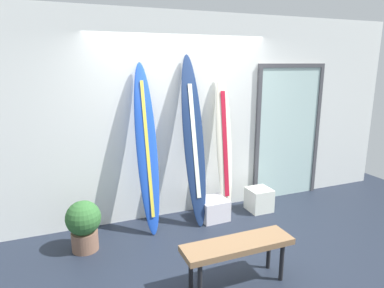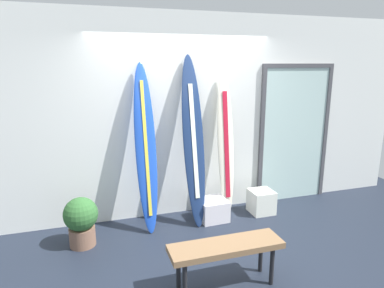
{
  "view_description": "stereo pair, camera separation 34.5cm",
  "coord_description": "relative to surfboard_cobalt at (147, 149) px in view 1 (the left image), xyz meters",
  "views": [
    {
      "loc": [
        -1.59,
        -3.14,
        2.13
      ],
      "look_at": [
        0.05,
        0.95,
        1.07
      ],
      "focal_mm": 31.69,
      "sensor_mm": 36.0,
      "label": 1
    },
    {
      "loc": [
        -1.27,
        -3.26,
        2.13
      ],
      "look_at": [
        0.05,
        0.95,
        1.07
      ],
      "focal_mm": 31.69,
      "sensor_mm": 36.0,
      "label": 2
    }
  ],
  "objects": [
    {
      "name": "ground",
      "position": [
        0.58,
        -0.9,
        -1.09
      ],
      "size": [
        8.0,
        8.0,
        0.04
      ],
      "primitive_type": "cube",
      "color": "#1E2532"
    },
    {
      "name": "wall_back",
      "position": [
        0.58,
        0.4,
        0.33
      ],
      "size": [
        7.2,
        0.2,
        2.8
      ],
      "primitive_type": "cube",
      "color": "silver",
      "rests_on": "ground"
    },
    {
      "name": "surfboard_cobalt",
      "position": [
        0.0,
        0.0,
        0.0
      ],
      "size": [
        0.27,
        0.54,
        2.15
      ],
      "color": "blue",
      "rests_on": "ground"
    },
    {
      "name": "surfboard_navy",
      "position": [
        0.64,
        -0.0,
        0.05
      ],
      "size": [
        0.28,
        0.56,
        2.25
      ],
      "color": "navy",
      "rests_on": "ground"
    },
    {
      "name": "surfboard_ivory",
      "position": [
        1.15,
        0.12,
        -0.07
      ],
      "size": [
        0.26,
        0.32,
        2.01
      ],
      "color": "silver",
      "rests_on": "ground"
    },
    {
      "name": "display_block_left",
      "position": [
        1.65,
        -0.08,
        -0.91
      ],
      "size": [
        0.33,
        0.33,
        0.33
      ],
      "color": "white",
      "rests_on": "ground"
    },
    {
      "name": "display_block_center",
      "position": [
        0.9,
        -0.08,
        -0.93
      ],
      "size": [
        0.39,
        0.39,
        0.29
      ],
      "color": "white",
      "rests_on": "ground"
    },
    {
      "name": "glass_door",
      "position": [
        2.37,
        0.28,
        0.02
      ],
      "size": [
        1.2,
        0.06,
        2.12
      ],
      "color": "silver",
      "rests_on": "ground"
    },
    {
      "name": "potted_plant",
      "position": [
        -0.84,
        -0.26,
        -0.74
      ],
      "size": [
        0.4,
        0.4,
        0.6
      ],
      "color": "brown",
      "rests_on": "ground"
    },
    {
      "name": "bench",
      "position": [
        0.5,
        -1.48,
        -0.68
      ],
      "size": [
        1.11,
        0.32,
        0.46
      ],
      "color": "olive",
      "rests_on": "ground"
    }
  ]
}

